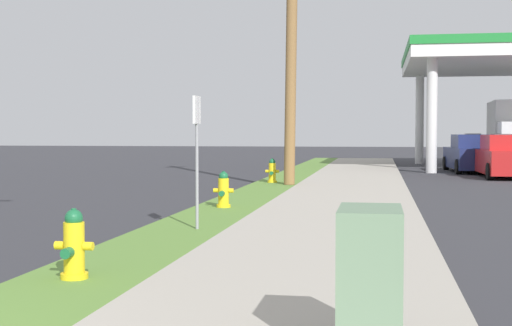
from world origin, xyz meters
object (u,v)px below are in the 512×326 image
Objects in this scene: car_navy_by_far_pump at (473,155)px; fire_hydrant_third at (272,172)px; street_sign_post at (197,134)px; car_red_by_near_pump at (506,158)px; fire_hydrant_nearest at (74,248)px; utility_cabinet at (370,287)px; utility_pole_midground at (292,16)px; fire_hydrant_second at (223,192)px.

fire_hydrant_third is at bearing -127.48° from car_navy_by_far_pump.
street_sign_post is 18.11m from car_red_by_near_pump.
car_red_by_near_pump is (7.47, 16.48, -0.91)m from street_sign_post.
fire_hydrant_nearest is 3.75m from utility_cabinet.
car_red_by_near_pump reaches higher than utility_cabinet.
fire_hydrant_nearest is at bearing 146.11° from utility_cabinet.
fire_hydrant_third is 0.73× the size of utility_cabinet.
street_sign_post is (0.31, 4.00, 1.19)m from fire_hydrant_nearest.
utility_pole_midground reaches higher than fire_hydrant_nearest.
fire_hydrant_second is 7.39m from fire_hydrant_third.
street_sign_post reaches higher than fire_hydrant_nearest.
utility_pole_midground is at bearing 88.27° from street_sign_post.
utility_cabinet reaches higher than fire_hydrant_second.
car_navy_by_far_pump is at bearing 57.13° from utility_pole_midground.
utility_pole_midground is 16.91m from utility_cabinet.
fire_hydrant_third is 17.09m from utility_cabinet.
car_red_by_near_pump and car_navy_by_far_pump have the same top height.
utility_cabinet is at bearing -33.89° from fire_hydrant_nearest.
car_navy_by_far_pump is at bearing 73.62° from fire_hydrant_nearest.
car_navy_by_far_pump is (6.74, 19.98, -0.91)m from street_sign_post.
car_navy_by_far_pump is (7.11, 9.28, 0.28)m from fire_hydrant_third.
car_navy_by_far_pump reaches higher than fire_hydrant_third.
fire_hydrant_nearest is 0.16× the size of car_navy_by_far_pump.
car_red_by_near_pump is at bearing 59.46° from fire_hydrant_second.
utility_cabinet is 0.22× the size of car_navy_by_far_pump.
car_red_by_near_pump is at bearing 69.19° from fire_hydrant_nearest.
utility_pole_midground is 10.59m from car_red_by_near_pump.
street_sign_post is 21.10m from car_navy_by_far_pump.
car_navy_by_far_pump is (7.03, 16.66, 0.28)m from fire_hydrant_second.
fire_hydrant_nearest is 7.31m from fire_hydrant_second.
car_navy_by_far_pump reaches higher than fire_hydrant_nearest.
fire_hydrant_nearest is 24.99m from car_navy_by_far_pump.
utility_cabinet reaches higher than fire_hydrant_nearest.
fire_hydrant_nearest is at bearing -90.12° from fire_hydrant_second.
fire_hydrant_third is 9.75m from car_red_by_near_pump.
car_red_by_near_pump is (4.67, 22.57, 0.13)m from utility_cabinet.
car_red_by_near_pump is (7.85, 5.78, 0.28)m from fire_hydrant_third.
utility_pole_midground is at bearing -45.30° from fire_hydrant_third.
street_sign_post is at bearing -84.94° from fire_hydrant_second.
car_red_by_near_pump is at bearing 65.60° from street_sign_post.
fire_hydrant_nearest is 0.35× the size of street_sign_post.
car_navy_by_far_pump is at bearing 71.36° from street_sign_post.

